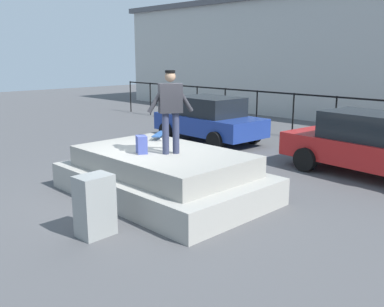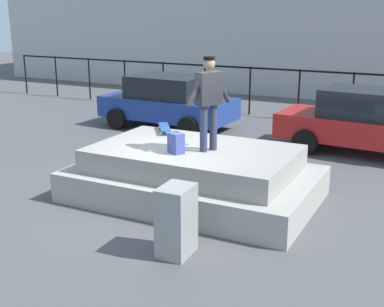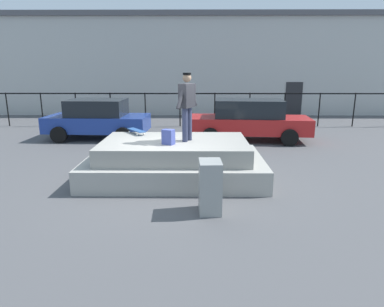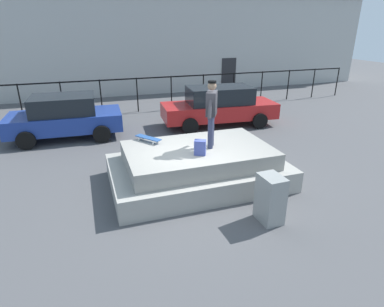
# 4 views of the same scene
# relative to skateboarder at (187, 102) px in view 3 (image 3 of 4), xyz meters

# --- Properties ---
(ground_plane) EXTENTS (60.00, 60.00, 0.00)m
(ground_plane) POSITION_rel_skateboarder_xyz_m (-0.54, -0.36, -2.02)
(ground_plane) COLOR #4C4C4F
(concrete_ledge) EXTENTS (4.61, 2.89, 1.01)m
(concrete_ledge) POSITION_rel_skateboarder_xyz_m (-0.33, 0.05, -1.56)
(concrete_ledge) COLOR #9E9B93
(concrete_ledge) RESTS_ON ground_plane
(skateboarder) EXTENTS (0.55, 0.90, 1.73)m
(skateboarder) POSITION_rel_skateboarder_xyz_m (0.00, 0.00, 0.00)
(skateboarder) COLOR #2D334C
(skateboarder) RESTS_ON concrete_ledge
(skateboard) EXTENTS (0.64, 0.79, 0.12)m
(skateboard) POSITION_rel_skateboarder_xyz_m (-1.48, 0.94, -0.91)
(skateboard) COLOR #264C8C
(skateboard) RESTS_ON concrete_ledge
(backpack) EXTENTS (0.34, 0.30, 0.38)m
(backpack) POSITION_rel_skateboarder_xyz_m (-0.45, -0.42, -0.82)
(backpack) COLOR #3F4C99
(backpack) RESTS_ON concrete_ledge
(car_blue_sedan_near) EXTENTS (4.14, 2.24, 1.60)m
(car_blue_sedan_near) POSITION_rel_skateboarder_xyz_m (-3.78, 5.16, -1.20)
(car_blue_sedan_near) COLOR navy
(car_blue_sedan_near) RESTS_ON ground_plane
(car_red_sedan_mid) EXTENTS (4.89, 2.25, 1.63)m
(car_red_sedan_mid) POSITION_rel_skateboarder_xyz_m (2.33, 4.81, -1.18)
(car_red_sedan_mid) COLOR #B21E1E
(car_red_sedan_mid) RESTS_ON ground_plane
(utility_box) EXTENTS (0.46, 0.62, 1.07)m
(utility_box) POSITION_rel_skateboarder_xyz_m (0.51, -2.19, -1.48)
(utility_box) COLOR gray
(utility_box) RESTS_ON ground_plane
(fence_row) EXTENTS (24.06, 0.06, 1.65)m
(fence_row) POSITION_rel_skateboarder_xyz_m (-0.54, 8.18, -0.88)
(fence_row) COLOR black
(fence_row) RESTS_ON ground_plane
(warehouse_building) EXTENTS (34.13, 7.29, 6.02)m
(warehouse_building) POSITION_rel_skateboarder_xyz_m (-0.54, 15.61, 1.00)
(warehouse_building) COLOR #B2B2AD
(warehouse_building) RESTS_ON ground_plane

